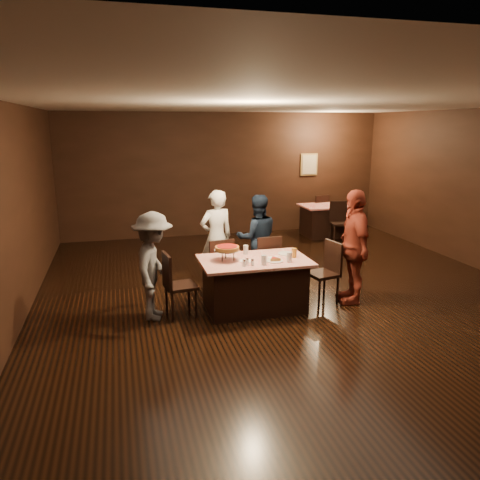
# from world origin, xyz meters

# --- Properties ---
(room) EXTENTS (10.00, 10.04, 3.02)m
(room) POSITION_xyz_m (0.00, 0.01, 2.14)
(room) COLOR black
(room) RESTS_ON ground
(main_table) EXTENTS (1.60, 1.00, 0.77)m
(main_table) POSITION_xyz_m (-0.73, -0.01, 0.39)
(main_table) COLOR #A71A0B
(main_table) RESTS_ON ground
(back_table) EXTENTS (1.30, 0.90, 0.77)m
(back_table) POSITION_xyz_m (2.37, 4.12, 0.39)
(back_table) COLOR red
(back_table) RESTS_ON ground
(chair_far_left) EXTENTS (0.49, 0.49, 0.95)m
(chair_far_left) POSITION_xyz_m (-1.13, 0.74, 0.47)
(chair_far_left) COLOR black
(chair_far_left) RESTS_ON ground
(chair_far_right) EXTENTS (0.46, 0.46, 0.95)m
(chair_far_right) POSITION_xyz_m (-0.33, 0.74, 0.47)
(chair_far_right) COLOR black
(chair_far_right) RESTS_ON ground
(chair_end_left) EXTENTS (0.48, 0.48, 0.95)m
(chair_end_left) POSITION_xyz_m (-1.83, -0.01, 0.47)
(chair_end_left) COLOR black
(chair_end_left) RESTS_ON ground
(chair_end_right) EXTENTS (0.49, 0.49, 0.95)m
(chair_end_right) POSITION_xyz_m (0.37, -0.01, 0.47)
(chair_end_right) COLOR black
(chair_end_right) RESTS_ON ground
(chair_back_near) EXTENTS (0.49, 0.49, 0.95)m
(chair_back_near) POSITION_xyz_m (2.37, 3.42, 0.47)
(chair_back_near) COLOR black
(chair_back_near) RESTS_ON ground
(chair_back_far) EXTENTS (0.50, 0.50, 0.95)m
(chair_back_far) POSITION_xyz_m (2.37, 4.72, 0.47)
(chair_back_far) COLOR black
(chair_back_far) RESTS_ON ground
(diner_white_jacket) EXTENTS (0.67, 0.52, 1.64)m
(diner_white_jacket) POSITION_xyz_m (-1.03, 1.29, 0.82)
(diner_white_jacket) COLOR white
(diner_white_jacket) RESTS_ON ground
(diner_navy_hoodie) EXTENTS (0.79, 0.64, 1.53)m
(diner_navy_hoodie) POSITION_xyz_m (-0.30, 1.27, 0.77)
(diner_navy_hoodie) COLOR #131D30
(diner_navy_hoodie) RESTS_ON ground
(diner_grey_knit) EXTENTS (0.80, 1.10, 1.54)m
(diner_grey_knit) POSITION_xyz_m (-2.20, 0.02, 0.77)
(diner_grey_knit) COLOR #5D5E62
(diner_grey_knit) RESTS_ON ground
(diner_red_shirt) EXTENTS (0.61, 1.09, 1.77)m
(diner_red_shirt) POSITION_xyz_m (0.82, -0.11, 0.88)
(diner_red_shirt) COLOR maroon
(diner_red_shirt) RESTS_ON ground
(pizza_stand) EXTENTS (0.38, 0.38, 0.22)m
(pizza_stand) POSITION_xyz_m (-1.13, 0.04, 0.95)
(pizza_stand) COLOR black
(pizza_stand) RESTS_ON main_table
(plate_with_slice) EXTENTS (0.25, 0.25, 0.06)m
(plate_with_slice) POSITION_xyz_m (-0.48, -0.19, 0.80)
(plate_with_slice) COLOR white
(plate_with_slice) RESTS_ON main_table
(plate_empty) EXTENTS (0.25, 0.25, 0.01)m
(plate_empty) POSITION_xyz_m (-0.18, 0.14, 0.78)
(plate_empty) COLOR white
(plate_empty) RESTS_ON main_table
(glass_front_left) EXTENTS (0.08, 0.08, 0.14)m
(glass_front_left) POSITION_xyz_m (-0.68, -0.31, 0.84)
(glass_front_left) COLOR silver
(glass_front_left) RESTS_ON main_table
(glass_front_right) EXTENTS (0.08, 0.08, 0.14)m
(glass_front_right) POSITION_xyz_m (-0.28, -0.26, 0.84)
(glass_front_right) COLOR silver
(glass_front_right) RESTS_ON main_table
(glass_amber) EXTENTS (0.08, 0.08, 0.14)m
(glass_amber) POSITION_xyz_m (-0.13, -0.06, 0.84)
(glass_amber) COLOR #BF7F26
(glass_amber) RESTS_ON main_table
(glass_back) EXTENTS (0.08, 0.08, 0.14)m
(glass_back) POSITION_xyz_m (-0.78, 0.29, 0.84)
(glass_back) COLOR silver
(glass_back) RESTS_ON main_table
(condiments) EXTENTS (0.17, 0.10, 0.09)m
(condiments) POSITION_xyz_m (-0.91, -0.30, 0.82)
(condiments) COLOR silver
(condiments) RESTS_ON main_table
(napkin_center) EXTENTS (0.19, 0.19, 0.01)m
(napkin_center) POSITION_xyz_m (-0.43, -0.01, 0.77)
(napkin_center) COLOR white
(napkin_center) RESTS_ON main_table
(napkin_left) EXTENTS (0.21, 0.21, 0.01)m
(napkin_left) POSITION_xyz_m (-0.88, -0.06, 0.77)
(napkin_left) COLOR white
(napkin_left) RESTS_ON main_table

